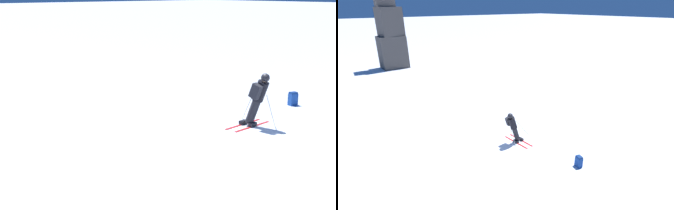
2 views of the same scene
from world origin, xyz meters
TOP-DOWN VIEW (x-y plane):
  - ground_plane at (0.00, 0.00)m, footprint 300.00×300.00m
  - skier at (0.31, 0.01)m, footprint 1.41×1.71m
  - spare_backpack at (1.29, -3.31)m, footprint 0.30×0.35m

SIDE VIEW (x-z plane):
  - ground_plane at x=0.00m, z-range 0.00..0.00m
  - spare_backpack at x=1.29m, z-range -0.01..0.49m
  - skier at x=0.31m, z-range 0.08..1.85m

